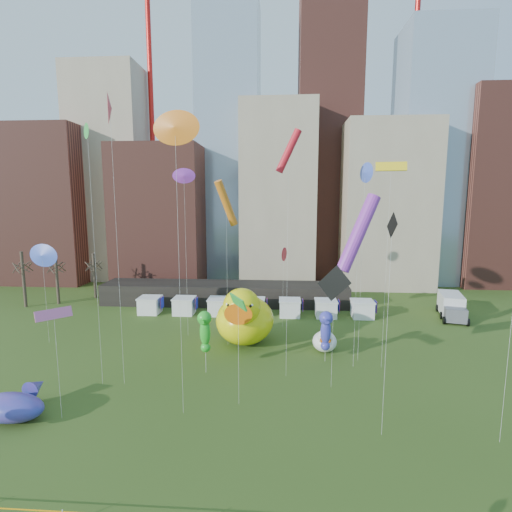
# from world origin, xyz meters

# --- Properties ---
(skyline) EXTENTS (101.00, 23.00, 68.00)m
(skyline) POSITION_xyz_m (2.25, 61.06, 21.44)
(skyline) COLOR brown
(skyline) RESTS_ON ground
(crane_left) EXTENTS (23.00, 1.00, 76.00)m
(crane_left) POSITION_xyz_m (-21.11, 64.00, 46.90)
(crane_left) COLOR red
(crane_left) RESTS_ON ground
(crane_right) EXTENTS (23.00, 1.00, 76.00)m
(crane_right) POSITION_xyz_m (30.89, 64.00, 46.90)
(crane_right) COLOR red
(crane_right) RESTS_ON ground
(pavilion) EXTENTS (38.00, 6.00, 3.20)m
(pavilion) POSITION_xyz_m (-4.00, 42.00, 1.60)
(pavilion) COLOR black
(pavilion) RESTS_ON ground
(vendor_tents) EXTENTS (33.24, 2.80, 2.40)m
(vendor_tents) POSITION_xyz_m (1.02, 36.00, 1.11)
(vendor_tents) COLOR white
(vendor_tents) RESTS_ON ground
(bare_trees) EXTENTS (8.44, 6.44, 8.50)m
(bare_trees) POSITION_xyz_m (-30.17, 40.54, 4.01)
(bare_trees) COLOR #382B21
(bare_trees) RESTS_ON ground
(big_duck) EXTENTS (6.90, 9.07, 6.88)m
(big_duck) POSITION_xyz_m (0.67, 24.97, 3.16)
(big_duck) COLOR yellow
(big_duck) RESTS_ON ground
(small_duck) EXTENTS (2.78, 3.62, 2.72)m
(small_duck) POSITION_xyz_m (9.46, 23.37, 1.25)
(small_duck) COLOR white
(small_duck) RESTS_ON ground
(seahorse_green) EXTENTS (1.42, 1.74, 6.02)m
(seahorse_green) POSITION_xyz_m (-2.26, 17.50, 4.37)
(seahorse_green) COLOR silver
(seahorse_green) RESTS_ON ground
(seahorse_purple) EXTENTS (1.42, 1.76, 5.25)m
(seahorse_purple) POSITION_xyz_m (9.25, 20.81, 3.56)
(seahorse_purple) COLOR silver
(seahorse_purple) RESTS_ON ground
(whale_inflatable) EXTENTS (5.39, 6.70, 2.29)m
(whale_inflatable) POSITION_xyz_m (-15.07, 8.96, 1.05)
(whale_inflatable) COLOR #5C3899
(whale_inflatable) RESTS_ON ground
(box_truck) EXTENTS (4.38, 7.85, 3.15)m
(box_truck) POSITION_xyz_m (28.34, 36.97, 1.62)
(box_truck) COLOR silver
(box_truck) RESTS_ON ground
(kite_0) EXTENTS (2.22, 0.70, 22.12)m
(kite_0) POSITION_xyz_m (5.28, 17.35, 20.21)
(kite_0) COLOR silver
(kite_0) RESTS_ON ground
(kite_1) EXTENTS (1.97, 2.00, 8.43)m
(kite_1) POSITION_xyz_m (-11.51, 9.26, 8.01)
(kite_1) COLOR silver
(kite_1) RESTS_ON ground
(kite_2) EXTENTS (2.56, 1.90, 10.81)m
(kite_2) POSITION_xyz_m (9.18, 15.47, 9.16)
(kite_2) COLOR silver
(kite_2) RESTS_ON ground
(kite_3) EXTENTS (1.65, 2.68, 8.84)m
(kite_3) POSITION_xyz_m (1.47, 12.11, 8.37)
(kite_3) COLOR silver
(kite_3) RESTS_ON ground
(kite_5) EXTENTS (0.65, 1.92, 19.65)m
(kite_5) POSITION_xyz_m (12.58, 21.33, 18.64)
(kite_5) COLOR silver
(kite_5) RESTS_ON ground
(kite_6) EXTENTS (2.63, 2.69, 18.26)m
(kite_6) POSITION_xyz_m (-1.18, 24.73, 15.77)
(kite_6) COLOR silver
(kite_6) RESTS_ON ground
(kite_7) EXTENTS (4.49, 2.89, 16.75)m
(kite_7) POSITION_xyz_m (11.87, 19.84, 13.05)
(kite_7) COLOR silver
(kite_7) RESTS_ON ground
(kite_8) EXTENTS (1.30, 2.37, 24.62)m
(kite_8) POSITION_xyz_m (-9.06, 14.90, 23.35)
(kite_8) COLOR silver
(kite_8) RESTS_ON ground
(kite_10) EXTENTS (0.22, 1.66, 15.38)m
(kite_10) POSITION_xyz_m (11.79, 8.73, 13.94)
(kite_10) COLOR silver
(kite_10) RESTS_ON ground
(kite_11) EXTENTS (0.90, 1.09, 22.28)m
(kite_11) POSITION_xyz_m (-11.00, 14.82, 21.41)
(kite_11) COLOR silver
(kite_11) RESTS_ON ground
(kite_12) EXTENTS (2.73, 0.79, 19.53)m
(kite_12) POSITION_xyz_m (14.50, 19.60, 18.94)
(kite_12) COLOR silver
(kite_12) RESTS_ON ground
(kite_13) EXTENTS (2.59, 0.92, 11.33)m
(kite_13) POSITION_xyz_m (-21.66, 24.03, 10.03)
(kite_13) COLOR silver
(kite_13) RESTS_ON ground
(kite_14) EXTENTS (2.39, 0.82, 22.26)m
(kite_14) POSITION_xyz_m (-2.64, 10.58, 21.03)
(kite_14) COLOR silver
(kite_14) RESTS_ON ground
(kite_15) EXTENTS (1.72, 0.54, 19.70)m
(kite_15) POSITION_xyz_m (-6.37, 27.41, 18.78)
(kite_15) COLOR silver
(kite_15) RESTS_ON ground
(kite_16) EXTENTS (0.66, 1.74, 10.27)m
(kite_16) POSITION_xyz_m (5.00, 31.39, 9.38)
(kite_16) COLOR silver
(kite_16) RESTS_ON ground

